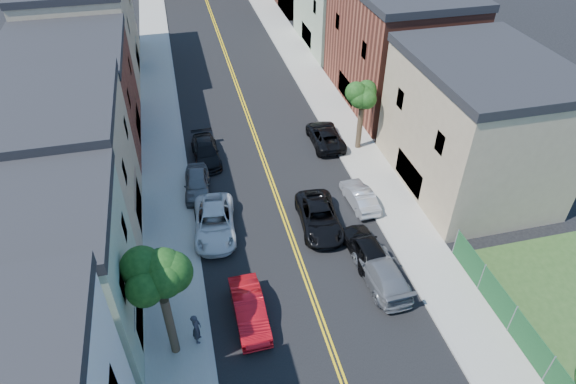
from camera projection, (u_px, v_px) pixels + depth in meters
sidewalk_left at (159, 112)px, 45.39m from camera, size 3.20×100.00×0.15m
sidewalk_right at (323, 93)px, 48.31m from camera, size 3.20×100.00×0.15m
curb_left at (178, 110)px, 45.71m from camera, size 0.30×100.00×0.15m
curb_right at (305, 95)px, 47.99m from camera, size 0.30×100.00×0.15m
bldg_left_palegrn at (31, 290)px, 23.36m from camera, size 9.00×8.00×8.50m
bldg_left_tan_near at (54, 176)px, 30.07m from camera, size 9.00×10.00×9.00m
bldg_left_brick at (74, 101)px, 38.77m from camera, size 9.00×12.00×8.00m
bldg_left_tan_far at (85, 30)px, 48.99m from camera, size 9.00×16.00×9.50m
bldg_right_tan at (474, 129)px, 34.50m from camera, size 9.00×12.00×9.00m
bldg_right_brick at (395, 47)px, 44.87m from camera, size 9.00×14.00×10.00m
bldg_right_palegrn at (345, 7)px, 56.01m from camera, size 9.00×12.00×8.50m
fence_right at (529, 343)px, 24.71m from camera, size 0.04×15.00×1.90m
tree_left_mid at (156, 263)px, 21.53m from camera, size 5.20×5.20×9.29m
tree_right_far at (364, 84)px, 37.18m from camera, size 4.40×4.40×8.03m
red_sedan at (249, 310)px, 26.76m from camera, size 1.72×4.72×1.54m
white_pickup at (215, 222)px, 32.31m from camera, size 3.17×5.93×1.58m
grey_car_left at (197, 183)px, 35.69m from camera, size 2.15×4.60×1.52m
black_car_left at (206, 152)px, 39.00m from camera, size 2.16×5.03×1.44m
grey_car_right at (382, 272)px, 28.92m from camera, size 2.30×5.38×1.55m
black_car_right at (366, 248)px, 30.40m from camera, size 2.12×4.79×1.60m
silver_car_right at (360, 196)px, 34.62m from camera, size 1.69×4.25×1.37m
dark_car_right_far at (325, 136)px, 40.92m from camera, size 2.49×5.26×1.45m
black_suv_lane at (319, 217)px, 32.75m from camera, size 2.95×5.69×1.53m
pedestrian_left at (197, 328)px, 25.37m from camera, size 0.56×0.77×1.96m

